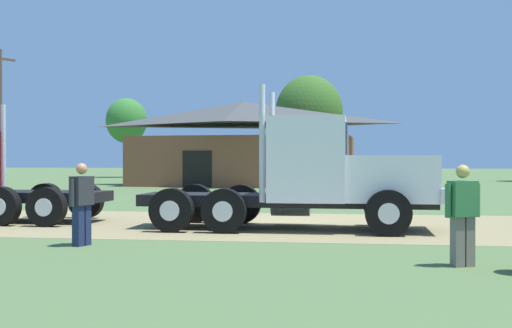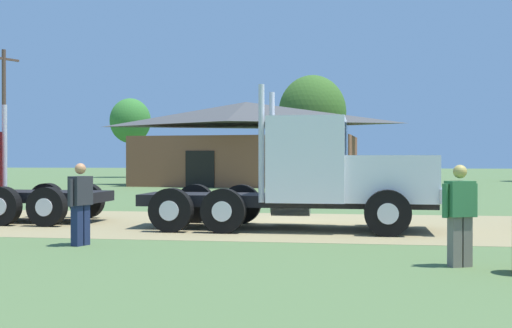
{
  "view_description": "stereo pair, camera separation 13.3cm",
  "coord_description": "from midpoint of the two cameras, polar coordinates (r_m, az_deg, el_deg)",
  "views": [
    {
      "loc": [
        1.36,
        -16.4,
        1.72
      ],
      "look_at": [
        -0.92,
        0.03,
        1.58
      ],
      "focal_mm": 44.59,
      "sensor_mm": 36.0,
      "label": 1
    },
    {
      "loc": [
        1.49,
        -16.38,
        1.72
      ],
      "look_at": [
        -0.92,
        0.03,
        1.58
      ],
      "focal_mm": 44.59,
      "sensor_mm": 36.0,
      "label": 2
    }
  ],
  "objects": [
    {
      "name": "ground_plane",
      "position": [
        16.54,
        2.93,
        -5.49
      ],
      "size": [
        200.0,
        200.0,
        0.0
      ],
      "primitive_type": "plane",
      "color": "#516B3C"
    },
    {
      "name": "dirt_track",
      "position": [
        16.54,
        2.93,
        -5.47
      ],
      "size": [
        120.0,
        6.93,
        0.01
      ],
      "primitive_type": "cube",
      "color": "#918158",
      "rests_on": "ground_plane"
    },
    {
      "name": "truck_foreground_white",
      "position": [
        15.47,
        5.58,
        -1.16
      ],
      "size": [
        7.29,
        2.69,
        3.44
      ],
      "color": "black",
      "rests_on": "ground_plane"
    },
    {
      "name": "visitor_standing_near",
      "position": [
        10.64,
        17.71,
        -4.11
      ],
      "size": [
        0.58,
        0.41,
        1.62
      ],
      "color": "#33723F",
      "rests_on": "ground_plane"
    },
    {
      "name": "visitor_by_barrel",
      "position": [
        13.02,
        -15.65,
        -3.24
      ],
      "size": [
        0.4,
        0.6,
        1.63
      ],
      "color": "#2D2D33",
      "rests_on": "ground_plane"
    },
    {
      "name": "shed_building",
      "position": [
        40.66,
        -1.27,
        1.73
      ],
      "size": [
        14.83,
        7.82,
        5.36
      ],
      "color": "brown",
      "rests_on": "ground_plane"
    },
    {
      "name": "utility_pole_near",
      "position": [
        44.6,
        -22.06,
        4.24
      ],
      "size": [
        1.12,
        2.03,
        8.84
      ],
      "color": "brown",
      "rests_on": "ground_plane"
    },
    {
      "name": "tree_left",
      "position": [
        59.95,
        -11.61,
        3.79
      ],
      "size": [
        3.76,
        3.76,
        7.32
      ],
      "color": "#513823",
      "rests_on": "ground_plane"
    },
    {
      "name": "tree_mid",
      "position": [
        46.12,
        4.7,
        4.62
      ],
      "size": [
        4.87,
        4.87,
        7.75
      ],
      "color": "#513823",
      "rests_on": "ground_plane"
    }
  ]
}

